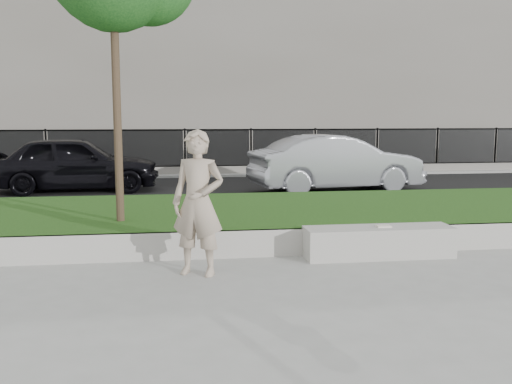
{
  "coord_description": "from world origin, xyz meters",
  "views": [
    {
      "loc": [
        -0.91,
        -6.95,
        2.04
      ],
      "look_at": [
        0.24,
        1.2,
        0.93
      ],
      "focal_mm": 40.0,
      "sensor_mm": 36.0,
      "label": 1
    }
  ],
  "objects": [
    {
      "name": "ground",
      "position": [
        0.0,
        0.0,
        0.0
      ],
      "size": [
        90.0,
        90.0,
        0.0
      ],
      "primitive_type": "plane",
      "color": "gray",
      "rests_on": "ground"
    },
    {
      "name": "grass_bank",
      "position": [
        0.0,
        3.0,
        0.2
      ],
      "size": [
        34.0,
        4.0,
        0.4
      ],
      "primitive_type": "cube",
      "color": "black",
      "rests_on": "ground"
    },
    {
      "name": "grass_kerb",
      "position": [
        0.0,
        1.04,
        0.2
      ],
      "size": [
        34.0,
        0.08,
        0.4
      ],
      "primitive_type": "cube",
      "color": "#A9A69E",
      "rests_on": "ground"
    },
    {
      "name": "street",
      "position": [
        0.0,
        8.5,
        0.02
      ],
      "size": [
        34.0,
        7.0,
        0.04
      ],
      "primitive_type": "cube",
      "color": "black",
      "rests_on": "ground"
    },
    {
      "name": "far_pavement",
      "position": [
        0.0,
        13.0,
        0.06
      ],
      "size": [
        34.0,
        3.0,
        0.12
      ],
      "primitive_type": "cube",
      "color": "gray",
      "rests_on": "ground"
    },
    {
      "name": "iron_fence",
      "position": [
        0.0,
        12.0,
        0.54
      ],
      "size": [
        32.0,
        0.3,
        1.5
      ],
      "color": "slate",
      "rests_on": "far_pavement"
    },
    {
      "name": "building_facade",
      "position": [
        0.0,
        20.0,
        5.0
      ],
      "size": [
        34.0,
        10.0,
        10.0
      ],
      "primitive_type": "cube",
      "color": "#6A645C",
      "rests_on": "ground"
    },
    {
      "name": "stone_bench",
      "position": [
        1.98,
        0.8,
        0.22
      ],
      "size": [
        2.16,
        0.54,
        0.44
      ],
      "primitive_type": "cube",
      "color": "#A9A69E",
      "rests_on": "ground"
    },
    {
      "name": "man",
      "position": [
        -0.64,
        0.25,
        0.93
      ],
      "size": [
        0.8,
        0.67,
        1.87
      ],
      "primitive_type": "imported",
      "rotation": [
        0.0,
        0.0,
        -0.39
      ],
      "color": "tan",
      "rests_on": "ground"
    },
    {
      "name": "book",
      "position": [
        2.05,
        0.79,
        0.45
      ],
      "size": [
        0.21,
        0.15,
        0.02
      ],
      "primitive_type": "cube",
      "rotation": [
        0.0,
        0.0,
        -0.04
      ],
      "color": "white",
      "rests_on": "stone_bench"
    },
    {
      "name": "car_dark",
      "position": [
        -3.55,
        8.58,
        0.78
      ],
      "size": [
        4.46,
        2.03,
        1.48
      ],
      "primitive_type": "imported",
      "rotation": [
        0.0,
        0.0,
        1.63
      ],
      "color": "black",
      "rests_on": "street"
    },
    {
      "name": "car_silver",
      "position": [
        3.3,
        7.64,
        0.79
      ],
      "size": [
        4.73,
        2.3,
        1.49
      ],
      "primitive_type": "imported",
      "rotation": [
        0.0,
        0.0,
        1.74
      ],
      "color": "#9C9EA5",
      "rests_on": "street"
    }
  ]
}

